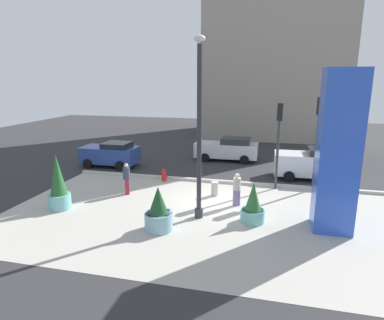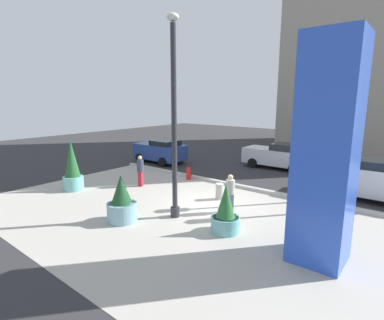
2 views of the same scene
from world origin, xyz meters
The scene contains 17 objects.
ground_plane centered at (0.00, 4.00, 0.00)m, with size 60.00×60.00×0.00m, color #2D2D30.
plaza_pavement centered at (0.00, -2.00, 0.00)m, with size 18.00×10.00×0.02m, color #ADA89E.
curb_strip centered at (0.00, 3.12, 0.08)m, with size 18.00×0.24×0.16m, color #B7B2A8.
lamp_post centered at (-0.31, -1.98, 3.66)m, with size 0.44×0.44×7.50m.
art_pillar_blue centered at (5.06, -1.81, 3.13)m, with size 1.46×1.46×6.26m, color blue.
potted_plant_by_pillar centered at (-6.76, -2.52, 1.12)m, with size 1.01×1.01×2.59m.
potted_plant_mid_plaza centered at (1.99, -1.92, 0.69)m, with size 1.01×1.01×1.75m.
potted_plant_curbside centered at (-1.59, -3.55, 0.73)m, with size 1.12×1.12×1.80m.
fire_hydrant centered at (-3.44, 2.70, 0.37)m, with size 0.36×0.26×0.75m.
concrete_bollard centered at (-0.10, 0.88, 0.38)m, with size 0.36×0.36×0.75m, color #B2ADA3.
traffic_light_corner centered at (2.93, 2.80, 3.13)m, with size 0.28×0.42×4.64m.
traffic_light_far_side centered at (4.90, 3.08, 3.31)m, with size 0.28×0.42×4.95m.
car_far_lane centered at (-8.07, 5.13, 0.86)m, with size 3.82×2.07×1.67m.
car_intersection centered at (5.15, 5.25, 0.96)m, with size 4.55×2.18×1.88m.
car_passing_lane centered at (-0.51, 8.71, 0.85)m, with size 4.54×2.03×1.69m.
pedestrian_on_sidewalk centered at (-4.58, 0.07, 0.92)m, with size 0.48×0.48×1.65m.
pedestrian_by_curb centered at (1.13, -0.22, 0.88)m, with size 0.51×0.51×1.59m.
Camera 2 is at (7.23, -10.36, 4.58)m, focal length 28.26 mm.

